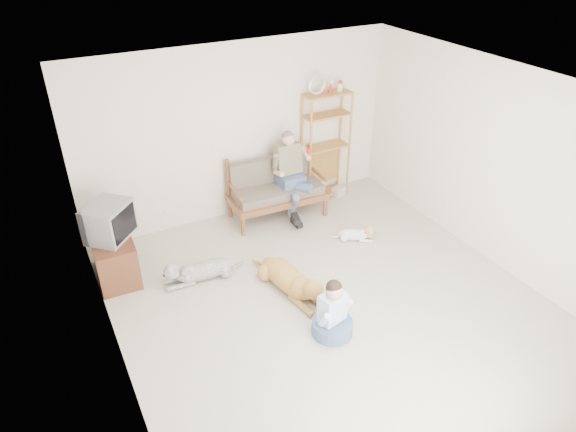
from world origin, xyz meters
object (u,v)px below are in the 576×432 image
loveseat (276,187)px  golden_retriever (292,281)px  tv_stand (114,257)px  etagere (326,145)px

loveseat → golden_retriever: 2.01m
tv_stand → loveseat: bearing=12.5°
tv_stand → golden_retriever: (1.92, -1.41, -0.12)m
loveseat → tv_stand: (-2.62, -0.45, -0.19)m
tv_stand → golden_retriever: bearing=-33.4°
etagere → tv_stand: etagere is taller
etagere → tv_stand: bearing=-170.2°
golden_retriever → tv_stand: bearing=134.6°
etagere → loveseat: bearing=-169.8°
golden_retriever → loveseat: bearing=60.2°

